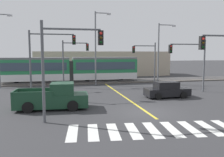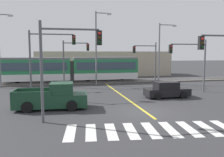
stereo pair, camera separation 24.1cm
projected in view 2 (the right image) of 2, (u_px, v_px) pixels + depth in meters
name	position (u px, v px, depth m)	size (l,w,h in m)	color
ground_plane	(145.00, 112.00, 17.07)	(200.00, 200.00, 0.00)	#333335
track_bed	(104.00, 82.00, 34.16)	(120.00, 4.00, 0.18)	#56514C
rail_near	(104.00, 81.00, 33.44)	(120.00, 0.08, 0.10)	#939399
rail_far	(103.00, 80.00, 34.84)	(120.00, 0.08, 0.10)	#939399
light_rail_tram	(72.00, 69.00, 33.01)	(18.50, 2.64, 3.43)	silver
crosswalk_stripe_0	(70.00, 133.00, 12.67)	(0.56, 2.80, 0.01)	silver
crosswalk_stripe_1	(91.00, 132.00, 12.78)	(0.56, 2.80, 0.01)	silver
crosswalk_stripe_2	(111.00, 131.00, 12.88)	(0.56, 2.80, 0.01)	silver
crosswalk_stripe_3	(131.00, 131.00, 12.99)	(0.56, 2.80, 0.01)	silver
crosswalk_stripe_4	(151.00, 130.00, 13.10)	(0.56, 2.80, 0.01)	silver
crosswalk_stripe_5	(170.00, 129.00, 13.21)	(0.56, 2.80, 0.01)	silver
crosswalk_stripe_6	(189.00, 129.00, 13.31)	(0.56, 2.80, 0.01)	silver
crosswalk_stripe_7	(208.00, 128.00, 13.42)	(0.56, 2.80, 0.01)	silver
lane_centre_line	(122.00, 95.00, 23.69)	(0.20, 17.55, 0.01)	gold
sedan_crossing	(167.00, 90.00, 22.55)	(4.23, 1.97, 1.52)	black
pickup_truck	(53.00, 98.00, 17.97)	(5.50, 2.45, 1.98)	#193D28
traffic_light_mid_right	(192.00, 58.00, 25.13)	(4.25, 0.38, 5.63)	#515459
traffic_light_far_right	(148.00, 57.00, 31.32)	(3.25, 0.38, 5.59)	#515459
traffic_light_near_left	(62.00, 56.00, 14.32)	(3.75, 0.38, 6.14)	#515459
traffic_light_far_left	(73.00, 56.00, 29.27)	(3.25, 0.38, 5.74)	#515459
traffic_light_mid_left	(46.00, 53.00, 21.94)	(4.25, 0.38, 6.28)	#515459
street_lamp_west	(0.00, 46.00, 28.23)	(1.83, 0.28, 8.93)	slate
street_lamp_centre	(97.00, 44.00, 30.86)	(2.13, 0.28, 9.54)	slate
street_lamp_east	(161.00, 49.00, 32.09)	(2.49, 0.28, 8.17)	slate
building_backdrop_far	(104.00, 64.00, 44.08)	(24.27, 6.00, 4.45)	tan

